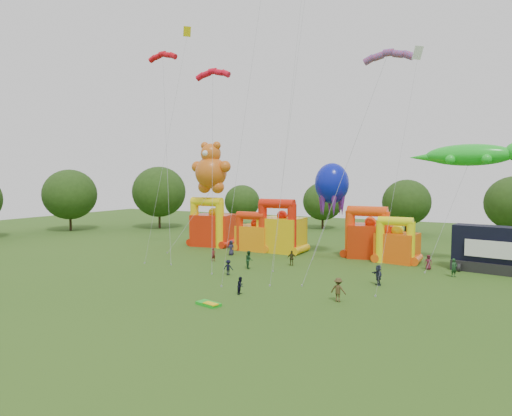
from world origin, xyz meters
The scene contains 24 objects.
ground centered at (0.00, 0.00, 0.00)m, with size 160.00×160.00×0.00m, color #305718.
tree_ring centered at (-1.16, 0.60, 6.26)m, with size 121.52×123.60×12.07m.
bouncy_castle_0 centered at (-15.00, 28.32, 2.71)m, with size 6.36×5.47×7.17m.
bouncy_castle_1 centered at (-7.46, 27.58, 2.07)m, with size 4.77×3.86×5.40m.
bouncy_castle_2 centered at (-3.69, 27.97, 2.72)m, with size 5.71×4.68×7.21m.
bouncy_castle_3 centered at (7.81, 29.50, 2.47)m, with size 6.38×5.59×6.53m.
bouncy_castle_4 centered at (11.51, 27.72, 2.11)m, with size 4.99×4.27×5.48m.
stage_trailer centered at (21.50, 26.84, 2.38)m, with size 7.97×4.10×4.95m.
teddy_bear_kite centered at (-14.80, 25.09, 7.46)m, with size 6.34×9.42×15.15m.
gecko_kite centered at (17.50, 26.93, 7.33)m, with size 12.01×8.72×13.92m.
octopus_kite centered at (2.84, 28.76, 7.70)m, with size 4.37×6.86×11.97m.
parafoil_kites centered at (-2.64, 15.48, 11.79)m, with size 32.78×8.32×26.66m.
diamond_kites centered at (1.29, 14.75, 17.11)m, with size 29.92×14.81×44.23m.
folded_kite_bundle centered at (2.10, 2.15, 0.14)m, with size 2.18×1.45×0.31m.
spectator_0 centered at (-8.29, 22.61, 0.96)m, with size 0.94×0.61×1.93m, color #232138.
spectator_1 centered at (-7.98, 18.04, 0.80)m, with size 0.58×0.38×1.59m, color #5C1A1A.
spectator_2 centered at (-2.15, 16.34, 0.98)m, with size 0.95×0.74×1.96m, color #193F1E.
spectator_3 centered at (-2.37, 12.33, 0.79)m, with size 1.02×0.59×1.58m, color black.
spectator_4 centered at (1.39, 19.99, 0.86)m, with size 1.01×0.42×1.73m, color #3C3818.
spectator_5 centered at (12.27, 15.26, 0.95)m, with size 1.77×0.56×1.91m, color #222638.
spectator_6 centered at (15.42, 25.00, 0.81)m, with size 0.79×0.52×1.62m, color #581925.
spectator_7 centered at (18.21, 22.39, 0.94)m, with size 0.69×0.45×1.88m, color #193E1E.
spectator_8 centered at (2.58, 6.32, 0.76)m, with size 0.74×0.58×1.53m, color black.
spectator_9 centered at (10.74, 8.03, 0.98)m, with size 1.27×0.73×1.97m, color #47381C.
Camera 1 is at (22.03, -27.19, 10.18)m, focal length 32.00 mm.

